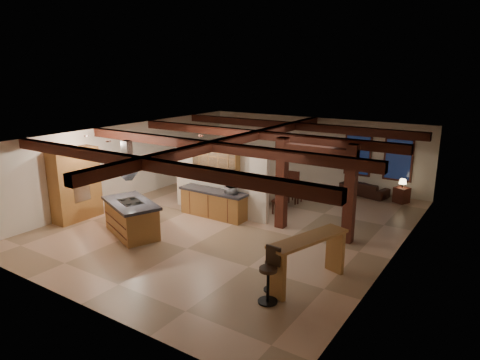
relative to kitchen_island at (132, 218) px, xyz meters
The scene contains 22 objects.
ground 3.36m from the kitchen_island, 50.56° to the left, with size 12.00×12.00×0.00m, color tan.
room_walls 3.54m from the kitchen_island, 50.56° to the left, with size 12.00×12.00×12.00m.
ceiling_beams 4.00m from the kitchen_island, 50.56° to the left, with size 10.00×12.00×0.28m.
timber_posts 5.67m from the kitchen_island, 33.61° to the left, with size 2.50×0.30×2.90m.
partition_wall 3.30m from the kitchen_island, 70.12° to the left, with size 3.80×0.18×2.20m, color silver.
pantry_cabinet 2.64m from the kitchen_island, behind, with size 0.67×1.60×2.40m.
back_counter 2.89m from the kitchen_island, 67.49° to the left, with size 2.50×0.66×0.94m.
upper_display_cabinet 3.35m from the kitchen_island, 68.92° to the left, with size 1.80×0.36×0.95m.
range_hood 1.25m from the kitchen_island, 45.00° to the left, with size 1.10×1.10×1.40m.
back_windows 9.86m from the kitchen_island, 59.99° to the left, with size 2.70×0.07×1.70m.
framed_art 8.60m from the kitchen_island, 85.91° to the left, with size 0.65×0.05×0.85m.
recessed_cans 2.46m from the kitchen_island, 124.13° to the left, with size 3.16×2.46×0.03m.
kitchen_island is the anchor object (origin of this frame).
dining_table 5.28m from the kitchen_island, 67.04° to the left, with size 1.89×1.05×0.66m, color #3D1C0F.
sofa 9.29m from the kitchen_island, 60.28° to the left, with size 1.88×0.74×0.55m, color black.
microwave 3.28m from the kitchen_island, 55.48° to the left, with size 0.40×0.27×0.22m, color silver.
bar_counter 5.79m from the kitchen_island, ahead, with size 1.21×2.29×1.17m.
side_table 9.94m from the kitchen_island, 52.13° to the left, with size 0.47×0.47×0.58m, color #3A150E.
table_lamp 9.94m from the kitchen_island, 52.13° to the left, with size 0.28×0.28×0.33m.
bar_stool_a 5.55m from the kitchen_island, 11.32° to the right, with size 0.44×0.44×1.25m.
bar_stool_b 5.30m from the kitchen_island, ahead, with size 0.40×0.41×1.08m.
dining_chairs 5.28m from the kitchen_island, 67.04° to the left, with size 2.07×2.07×1.26m.
Camera 1 is at (7.41, -10.98, 4.96)m, focal length 32.00 mm.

